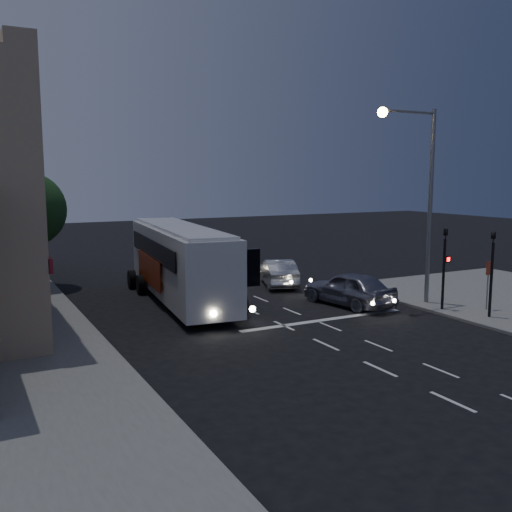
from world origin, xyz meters
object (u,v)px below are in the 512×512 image
car_sedan_a (278,272)px  car_sedan_c (201,250)px  regulatory_sign (489,277)px  streetlight (420,184)px  traffic_signal_main (445,259)px  car_sedan_b (234,260)px  tour_bus (180,261)px  car_suv (349,288)px  traffic_signal_side (492,264)px  street_tree (28,206)px

car_sedan_a → car_sedan_c: 10.41m
car_sedan_a → regulatory_sign: (5.17, -9.88, 0.85)m
car_sedan_c → streetlight: (3.60, -17.84, 4.89)m
car_sedan_a → car_sedan_c: car_sedan_c is taller
car_sedan_c → traffic_signal_main: 19.71m
car_sedan_a → streetlight: bearing=133.0°
car_sedan_b → regulatory_sign: regulatory_sign is taller
tour_bus → car_suv: bearing=-28.1°
traffic_signal_side → streetlight: size_ratio=0.46×
car_sedan_c → traffic_signal_main: traffic_signal_main is taller
streetlight → street_tree: size_ratio=1.45×
regulatory_sign → streetlight: 5.18m
tour_bus → streetlight: streetlight is taller
regulatory_sign → car_sedan_a: bearing=117.6°
tour_bus → car_suv: size_ratio=2.56×
tour_bus → car_sedan_b: size_ratio=2.44×
car_sedan_c → regulatory_sign: bearing=98.0°
streetlight → regulatory_sign: bearing=-51.3°
tour_bus → car_sedan_a: bearing=17.4°
regulatory_sign → car_sedan_c: bearing=105.3°
car_sedan_b → traffic_signal_side: traffic_signal_side is taller
traffic_signal_side → regulatory_sign: size_ratio=1.86×
car_sedan_a → streetlight: (3.22, -7.44, 4.99)m
car_sedan_c → street_tree: (-11.95, -5.02, 3.66)m
car_suv → street_tree: bearing=-51.0°
car_suv → street_tree: (-12.84, 11.22, 3.68)m
car_sedan_b → streetlight: bearing=122.2°
traffic_signal_main → tour_bus: bearing=141.7°
car_suv → traffic_signal_main: 4.53m
traffic_signal_side → streetlight: streetlight is taller
car_sedan_c → car_suv: bearing=85.8°
car_suv → car_sedan_c: size_ratio=0.79×
traffic_signal_main → traffic_signal_side: same height
regulatory_sign → street_tree: 23.40m
car_sedan_c → street_tree: bearing=15.4°
car_sedan_a → car_sedan_b: 5.46m
streetlight → car_sedan_b: bearing=104.5°
regulatory_sign → streetlight: size_ratio=0.24×
car_suv → car_sedan_c: (-0.89, 16.24, 0.02)m
car_suv → traffic_signal_side: 6.41m
regulatory_sign → car_suv: bearing=139.2°
traffic_signal_side → streetlight: bearing=105.7°
car_sedan_a → car_sedan_b: size_ratio=0.90×
streetlight → street_tree: bearing=140.5°
streetlight → traffic_signal_side: bearing=-74.3°
traffic_signal_side → car_sedan_a: bearing=111.1°
regulatory_sign → streetlight: (-1.96, 2.44, 4.14)m
car_sedan_a → car_sedan_c: (-0.39, 10.40, 0.09)m
tour_bus → car_sedan_b: tour_bus is taller
car_sedan_c → regulatory_sign: regulatory_sign is taller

